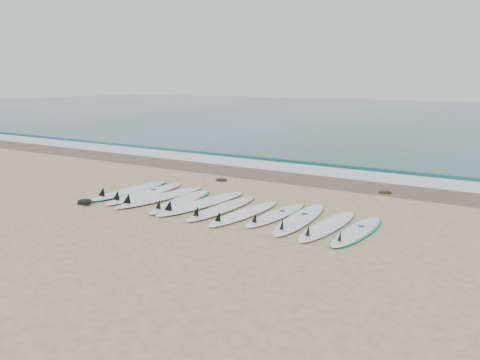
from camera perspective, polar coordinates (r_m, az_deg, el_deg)
The scene contains 19 objects.
ground at distance 10.99m, azimuth -1.87°, elevation -3.62°, with size 120.00×120.00×0.00m, color tan.
ocean at distance 41.88m, azimuth 23.27°, elevation 7.18°, with size 120.00×55.00×0.03m, color #1D585C.
wet_sand_band at distance 14.50m, azimuth 6.96°, elevation 0.23°, with size 120.00×1.80×0.01m, color brown.
foam_band at distance 15.77m, azimuth 9.05°, elevation 1.19°, with size 120.00×1.40×0.04m, color silver.
wave_crest at distance 17.14m, azimuth 10.95°, elevation 2.10°, with size 120.00×1.00×0.10m, color #1D585C.
surfboard_0 at distance 12.98m, azimuth -13.26°, elevation -1.23°, with size 0.73×2.72×0.34m.
surfboard_1 at distance 12.51m, azimuth -11.59°, elevation -1.61°, with size 0.62×2.81×0.36m.
surfboard_2 at distance 12.05m, azimuth -9.83°, elevation -2.05°, with size 1.01×2.92×0.37m.
surfboard_3 at distance 11.62m, azimuth -7.28°, elevation -2.58°, with size 0.89×2.67×0.33m.
surfboard_4 at distance 11.31m, azimuth -4.88°, elevation -2.86°, with size 1.06×2.97×0.37m.
surfboard_5 at distance 10.89m, azimuth -2.36°, elevation -3.47°, with size 0.68×2.62×0.33m.
surfboard_6 at distance 10.47m, azimuth 0.33°, elevation -4.11°, with size 0.77×2.54×0.32m.
surfboard_7 at distance 10.40m, azimuth 4.30°, elevation -4.27°, with size 0.70×2.36×0.30m.
surfboard_8 at distance 10.13m, azimuth 7.18°, elevation -4.76°, with size 0.68×2.69×0.34m.
surfboard_9 at distance 9.77m, azimuth 10.53°, elevation -5.53°, with size 0.69×2.52×0.32m.
surfboard_10 at distance 9.61m, azimuth 13.99°, elevation -6.07°, with size 0.73×2.37×0.30m.
seaweed_near at distance 14.06m, azimuth -2.30°, elevation 0.05°, with size 0.37×0.29×0.07m, color black.
seaweed_far at distance 13.09m, azimuth 17.29°, elevation -1.43°, with size 0.35×0.27×0.07m, color black.
leash_coil at distance 12.07m, azimuth -18.40°, elevation -2.57°, with size 0.46×0.36×0.11m.
Camera 1 is at (5.76, -8.87, 3.01)m, focal length 35.00 mm.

